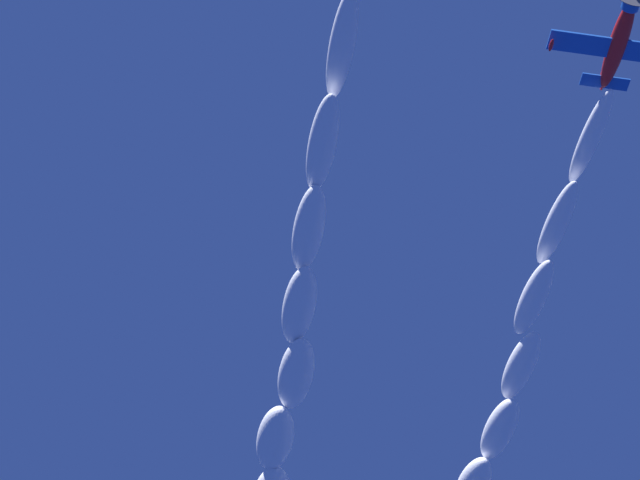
% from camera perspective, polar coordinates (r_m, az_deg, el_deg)
% --- Properties ---
extents(airplane_left_wingman, '(7.19, 7.97, 2.33)m').
position_cam_1_polar(airplane_left_wingman, '(80.85, 12.32, 8.10)').
color(airplane_left_wingman, red).
extents(smoke_trail_lead, '(66.39, 25.85, 9.72)m').
position_cam_1_polar(smoke_trail_lead, '(100.22, -1.68, -8.44)').
color(smoke_trail_lead, white).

